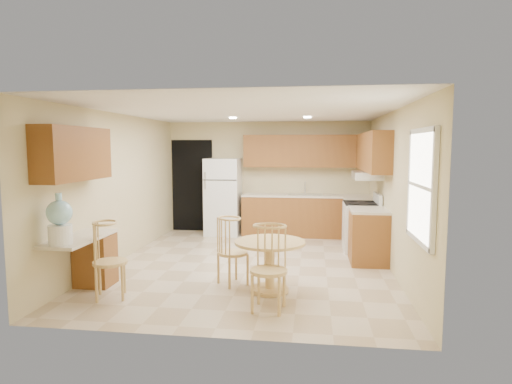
# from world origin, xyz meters

# --- Properties ---
(floor) EXTENTS (5.50, 5.50, 0.00)m
(floor) POSITION_xyz_m (0.00, 0.00, 0.00)
(floor) COLOR #C3AC8D
(floor) RESTS_ON ground
(ceiling) EXTENTS (4.50, 5.50, 0.02)m
(ceiling) POSITION_xyz_m (0.00, 0.00, 2.50)
(ceiling) COLOR white
(ceiling) RESTS_ON wall_back
(wall_back) EXTENTS (4.50, 0.02, 2.50)m
(wall_back) POSITION_xyz_m (0.00, 2.75, 1.25)
(wall_back) COLOR #D1BC8D
(wall_back) RESTS_ON floor
(wall_front) EXTENTS (4.50, 0.02, 2.50)m
(wall_front) POSITION_xyz_m (0.00, -2.75, 1.25)
(wall_front) COLOR #D1BC8D
(wall_front) RESTS_ON floor
(wall_left) EXTENTS (0.02, 5.50, 2.50)m
(wall_left) POSITION_xyz_m (-2.25, 0.00, 1.25)
(wall_left) COLOR #D1BC8D
(wall_left) RESTS_ON floor
(wall_right) EXTENTS (0.02, 5.50, 2.50)m
(wall_right) POSITION_xyz_m (2.25, 0.00, 1.25)
(wall_right) COLOR #D1BC8D
(wall_right) RESTS_ON floor
(doorway) EXTENTS (0.90, 0.02, 2.10)m
(doorway) POSITION_xyz_m (-1.75, 2.73, 1.05)
(doorway) COLOR black
(doorway) RESTS_ON floor
(base_cab_back) EXTENTS (2.75, 0.60, 0.87)m
(base_cab_back) POSITION_xyz_m (0.88, 2.45, 0.43)
(base_cab_back) COLOR brown
(base_cab_back) RESTS_ON floor
(counter_back) EXTENTS (2.75, 0.63, 0.04)m
(counter_back) POSITION_xyz_m (0.88, 2.45, 0.89)
(counter_back) COLOR beige
(counter_back) RESTS_ON base_cab_back
(base_cab_right_a) EXTENTS (0.60, 0.59, 0.87)m
(base_cab_right_a) POSITION_xyz_m (1.95, 1.85, 0.43)
(base_cab_right_a) COLOR brown
(base_cab_right_a) RESTS_ON floor
(counter_right_a) EXTENTS (0.63, 0.59, 0.04)m
(counter_right_a) POSITION_xyz_m (1.95, 1.85, 0.89)
(counter_right_a) COLOR beige
(counter_right_a) RESTS_ON base_cab_right_a
(base_cab_right_b) EXTENTS (0.60, 0.80, 0.87)m
(base_cab_right_b) POSITION_xyz_m (1.95, 0.40, 0.43)
(base_cab_right_b) COLOR brown
(base_cab_right_b) RESTS_ON floor
(counter_right_b) EXTENTS (0.63, 0.80, 0.04)m
(counter_right_b) POSITION_xyz_m (1.95, 0.40, 0.89)
(counter_right_b) COLOR beige
(counter_right_b) RESTS_ON base_cab_right_b
(upper_cab_back) EXTENTS (2.75, 0.33, 0.70)m
(upper_cab_back) POSITION_xyz_m (0.88, 2.58, 1.85)
(upper_cab_back) COLOR brown
(upper_cab_back) RESTS_ON wall_back
(upper_cab_right) EXTENTS (0.33, 2.42, 0.70)m
(upper_cab_right) POSITION_xyz_m (2.08, 1.21, 1.85)
(upper_cab_right) COLOR brown
(upper_cab_right) RESTS_ON wall_right
(upper_cab_left) EXTENTS (0.33, 1.40, 0.70)m
(upper_cab_left) POSITION_xyz_m (-2.08, -1.60, 1.85)
(upper_cab_left) COLOR brown
(upper_cab_left) RESTS_ON wall_left
(sink) EXTENTS (0.78, 0.44, 0.01)m
(sink) POSITION_xyz_m (0.85, 2.45, 0.91)
(sink) COLOR silver
(sink) RESTS_ON counter_back
(range_hood) EXTENTS (0.50, 0.76, 0.14)m
(range_hood) POSITION_xyz_m (2.00, 1.18, 1.42)
(range_hood) COLOR silver
(range_hood) RESTS_ON upper_cab_right
(desk_pedestal) EXTENTS (0.48, 0.42, 0.72)m
(desk_pedestal) POSITION_xyz_m (-2.00, -1.32, 0.36)
(desk_pedestal) COLOR brown
(desk_pedestal) RESTS_ON floor
(desk_top) EXTENTS (0.50, 1.20, 0.04)m
(desk_top) POSITION_xyz_m (-2.00, -1.70, 0.75)
(desk_top) COLOR beige
(desk_top) RESTS_ON desk_pedestal
(window) EXTENTS (0.06, 1.12, 1.30)m
(window) POSITION_xyz_m (2.23, -1.85, 1.50)
(window) COLOR white
(window) RESTS_ON wall_right
(can_light_a) EXTENTS (0.14, 0.14, 0.02)m
(can_light_a) POSITION_xyz_m (-0.50, 1.20, 2.48)
(can_light_a) COLOR white
(can_light_a) RESTS_ON ceiling
(can_light_b) EXTENTS (0.14, 0.14, 0.02)m
(can_light_b) POSITION_xyz_m (0.90, 1.20, 2.48)
(can_light_b) COLOR white
(can_light_b) RESTS_ON ceiling
(refrigerator) EXTENTS (0.74, 0.72, 1.69)m
(refrigerator) POSITION_xyz_m (-0.95, 2.40, 0.84)
(refrigerator) COLOR white
(refrigerator) RESTS_ON floor
(stove) EXTENTS (0.65, 0.76, 1.09)m
(stove) POSITION_xyz_m (1.92, 1.18, 0.47)
(stove) COLOR white
(stove) RESTS_ON floor
(dining_table) EXTENTS (0.94, 0.94, 0.70)m
(dining_table) POSITION_xyz_m (0.46, -1.28, 0.46)
(dining_table) COLOR tan
(dining_table) RESTS_ON floor
(chair_table_a) EXTENTS (0.42, 0.52, 0.95)m
(chair_table_a) POSITION_xyz_m (-0.09, -1.12, 0.58)
(chair_table_a) COLOR tan
(chair_table_a) RESTS_ON floor
(chair_table_b) EXTENTS (0.45, 0.45, 1.01)m
(chair_table_b) POSITION_xyz_m (0.51, -2.03, 0.62)
(chair_table_b) COLOR tan
(chair_table_b) RESTS_ON floor
(chair_desk) EXTENTS (0.43, 0.56, 0.98)m
(chair_desk) POSITION_xyz_m (-1.55, -1.87, 0.60)
(chair_desk) COLOR tan
(chair_desk) RESTS_ON floor
(water_crock) EXTENTS (0.30, 0.30, 0.62)m
(water_crock) POSITION_xyz_m (-2.00, -2.12, 1.05)
(water_crock) COLOR white
(water_crock) RESTS_ON desk_top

